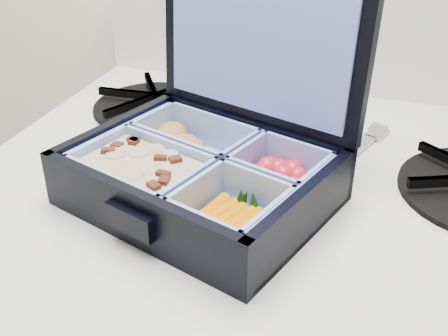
% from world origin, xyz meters
% --- Properties ---
extents(bento_box, '(0.27, 0.24, 0.05)m').
position_xyz_m(bento_box, '(0.28, 1.62, 0.92)').
color(bento_box, black).
rests_on(bento_box, stove).
extents(burner_grate_rear, '(0.17, 0.17, 0.02)m').
position_xyz_m(burner_grate_rear, '(0.15, 1.80, 0.90)').
color(burner_grate_rear, black).
rests_on(burner_grate_rear, stove).
extents(fork, '(0.08, 0.17, 0.01)m').
position_xyz_m(fork, '(0.39, 1.73, 0.89)').
color(fork, '#A9A9A9').
rests_on(fork, stove).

